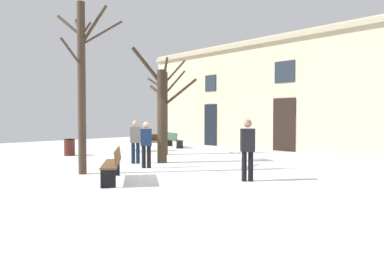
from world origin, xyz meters
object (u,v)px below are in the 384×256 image
(tree_foreground, at_px, (164,110))
(bench_near_center_tree, at_px, (173,140))
(person_by_shop_door, at_px, (135,140))
(person_near_bench, at_px, (248,147))
(bench_back_to_back_right, at_px, (113,164))
(bench_far_corner, at_px, (150,142))
(litter_bin, at_px, (70,147))
(tree_near_facade, at_px, (162,111))
(tree_left_of_center, at_px, (82,80))
(person_crossing_plaza, at_px, (146,143))

(tree_foreground, xyz_separation_m, bench_near_center_tree, (-2.41, 2.83, -1.67))
(person_by_shop_door, distance_m, person_near_bench, 5.06)
(tree_foreground, relative_size, person_by_shop_door, 2.76)
(person_by_shop_door, xyz_separation_m, person_near_bench, (5.06, 0.03, 0.04))
(bench_back_to_back_right, bearing_deg, bench_near_center_tree, 164.83)
(bench_far_corner, bearing_deg, litter_bin, -162.78)
(tree_near_facade, xyz_separation_m, person_near_bench, (4.52, -0.81, -1.07))
(tree_near_facade, bearing_deg, bench_back_to_back_right, -61.25)
(litter_bin, bearing_deg, bench_back_to_back_right, -16.57)
(tree_near_facade, distance_m, tree_left_of_center, 3.49)
(bench_far_corner, bearing_deg, tree_foreground, -74.53)
(tree_foreground, distance_m, person_crossing_plaza, 4.36)
(tree_left_of_center, relative_size, bench_far_corner, 3.48)
(tree_foreground, bearing_deg, bench_near_center_tree, 130.42)
(tree_near_facade, height_order, bench_far_corner, tree_near_facade)
(person_near_bench, bearing_deg, person_crossing_plaza, 141.43)
(tree_foreground, bearing_deg, litter_bin, -130.27)
(tree_left_of_center, bearing_deg, litter_bin, 158.34)
(person_crossing_plaza, bearing_deg, bench_far_corner, 89.87)
(person_crossing_plaza, bearing_deg, bench_near_center_tree, 80.52)
(tree_left_of_center, bearing_deg, tree_foreground, 112.55)
(litter_bin, height_order, bench_near_center_tree, bench_near_center_tree)
(tree_foreground, xyz_separation_m, bench_back_to_back_right, (3.91, -5.31, -1.63))
(bench_near_center_tree, bearing_deg, person_crossing_plaza, 152.68)
(tree_near_facade, relative_size, person_near_bench, 2.62)
(tree_left_of_center, relative_size, person_by_shop_door, 3.22)
(tree_foreground, xyz_separation_m, tree_left_of_center, (2.20, -5.30, 0.79))
(bench_near_center_tree, bearing_deg, person_by_shop_door, 147.37)
(tree_foreground, height_order, bench_near_center_tree, tree_foreground)
(tree_near_facade, relative_size, bench_back_to_back_right, 2.55)
(tree_foreground, xyz_separation_m, person_by_shop_door, (1.51, -2.78, -1.21))
(bench_far_corner, height_order, person_crossing_plaza, person_crossing_plaza)
(person_near_bench, bearing_deg, bench_far_corner, 113.10)
(person_by_shop_door, bearing_deg, person_crossing_plaza, -67.58)
(bench_back_to_back_right, relative_size, bench_far_corner, 1.15)
(litter_bin, bearing_deg, bench_near_center_tree, 86.34)
(litter_bin, bearing_deg, tree_near_facade, 15.84)
(person_near_bench, bearing_deg, tree_left_of_center, 165.03)
(person_crossing_plaza, bearing_deg, tree_left_of_center, -153.12)
(tree_foreground, height_order, bench_back_to_back_right, tree_foreground)
(litter_bin, xyz_separation_m, bench_near_center_tree, (0.39, 6.14, 0.07))
(litter_bin, xyz_separation_m, person_near_bench, (9.38, 0.57, 0.56))
(tree_near_facade, xyz_separation_m, bench_back_to_back_right, (1.85, -3.38, -1.53))
(person_crossing_plaza, xyz_separation_m, person_near_bench, (3.88, 0.45, 0.07))
(person_crossing_plaza, bearing_deg, tree_foreground, 80.40)
(bench_near_center_tree, xyz_separation_m, bench_back_to_back_right, (6.32, -8.14, 0.04))
(bench_back_to_back_right, relative_size, person_near_bench, 1.03)
(person_crossing_plaza, bearing_deg, tree_near_facade, 67.15)
(tree_near_facade, xyz_separation_m, person_by_shop_door, (-0.54, -0.85, -1.11))
(litter_bin, distance_m, bench_near_center_tree, 6.15)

